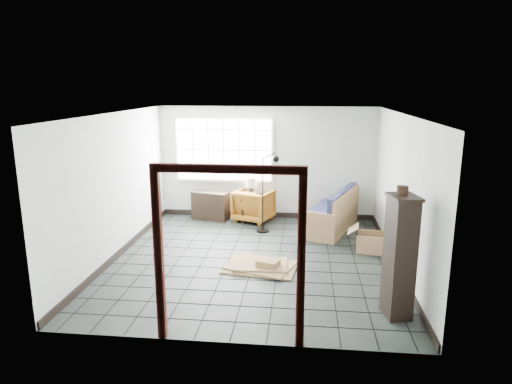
# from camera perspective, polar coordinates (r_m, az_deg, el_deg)

# --- Properties ---
(ground) EXTENTS (5.50, 5.50, 0.00)m
(ground) POSITION_cam_1_polar(r_m,az_deg,el_deg) (8.32, -0.25, -8.42)
(ground) COLOR black
(ground) RESTS_ON ground
(room_shell) EXTENTS (5.02, 5.52, 2.61)m
(room_shell) POSITION_cam_1_polar(r_m,az_deg,el_deg) (7.88, -0.24, 3.08)
(room_shell) COLOR #ABB1AA
(room_shell) RESTS_ON ground
(window_panel) EXTENTS (2.32, 0.08, 1.52)m
(window_panel) POSITION_cam_1_polar(r_m,az_deg,el_deg) (10.65, -4.03, 5.27)
(window_panel) COLOR silver
(window_panel) RESTS_ON ground
(doorway_trim) EXTENTS (1.80, 0.08, 2.20)m
(doorway_trim) POSITION_cam_1_polar(r_m,az_deg,el_deg) (5.33, -3.47, -5.26)
(doorway_trim) COLOR #39120D
(doorway_trim) RESTS_ON ground
(futon_sofa) EXTENTS (1.39, 2.14, 0.89)m
(futon_sofa) POSITION_cam_1_polar(r_m,az_deg,el_deg) (10.05, 9.65, -2.82)
(futon_sofa) COLOR olive
(futon_sofa) RESTS_ON ground
(armchair) EXTENTS (0.99, 0.96, 0.80)m
(armchair) POSITION_cam_1_polar(r_m,az_deg,el_deg) (10.49, -0.26, -1.49)
(armchair) COLOR #8E5214
(armchair) RESTS_ON ground
(side_table) EXTENTS (0.61, 0.61, 0.58)m
(side_table) POSITION_cam_1_polar(r_m,az_deg,el_deg) (10.48, -0.57, -1.07)
(side_table) COLOR black
(side_table) RESTS_ON ground
(table_lamp) EXTENTS (0.31, 0.31, 0.43)m
(table_lamp) POSITION_cam_1_polar(r_m,az_deg,el_deg) (10.45, -0.62, 1.14)
(table_lamp) COLOR black
(table_lamp) RESTS_ON side_table
(projector) EXTENTS (0.29, 0.25, 0.09)m
(projector) POSITION_cam_1_polar(r_m,az_deg,el_deg) (10.41, -0.80, -0.32)
(projector) COLOR silver
(projector) RESTS_ON side_table
(floor_lamp) EXTENTS (0.53, 0.35, 1.72)m
(floor_lamp) POSITION_cam_1_polar(r_m,az_deg,el_deg) (9.58, 1.62, 0.26)
(floor_lamp) COLOR black
(floor_lamp) RESTS_ON ground
(console_shelf) EXTENTS (0.90, 0.53, 0.66)m
(console_shelf) POSITION_cam_1_polar(r_m,az_deg,el_deg) (10.67, -5.71, -1.72)
(console_shelf) COLOR black
(console_shelf) RESTS_ON ground
(tall_shelf) EXTENTS (0.44, 0.52, 1.68)m
(tall_shelf) POSITION_cam_1_polar(r_m,az_deg,el_deg) (6.40, 17.52, -7.63)
(tall_shelf) COLOR black
(tall_shelf) RESTS_ON ground
(pot) EXTENTS (0.19, 0.19, 0.11)m
(pot) POSITION_cam_1_polar(r_m,az_deg,el_deg) (6.19, 17.84, 0.20)
(pot) COLOR black
(pot) RESTS_ON tall_shelf
(open_box) EXTENTS (0.92, 0.54, 0.49)m
(open_box) POSITION_cam_1_polar(r_m,az_deg,el_deg) (8.92, 14.13, -6.11)
(open_box) COLOR olive
(open_box) RESTS_ON ground
(cardboard_pile) EXTENTS (1.33, 1.10, 0.18)m
(cardboard_pile) POSITION_cam_1_polar(r_m,az_deg,el_deg) (7.94, 0.67, -9.15)
(cardboard_pile) COLOR olive
(cardboard_pile) RESTS_ON ground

